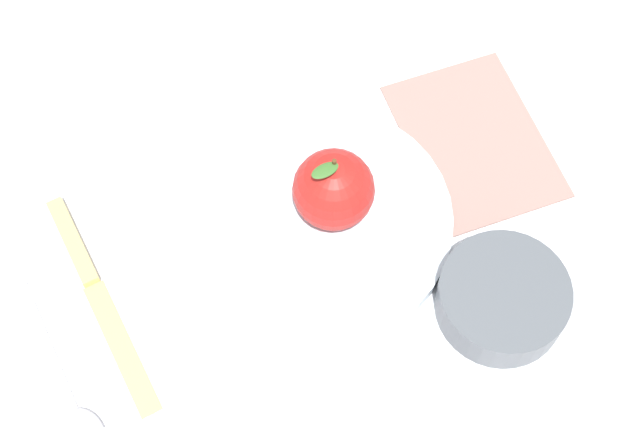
# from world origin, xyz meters

# --- Properties ---
(ground_plane) EXTENTS (2.40, 2.40, 0.00)m
(ground_plane) POSITION_xyz_m (0.00, 0.00, 0.00)
(ground_plane) COLOR silver
(dinner_plate) EXTENTS (0.23, 0.23, 0.02)m
(dinner_plate) POSITION_xyz_m (-0.05, 0.01, 0.01)
(dinner_plate) COLOR silver
(dinner_plate) RESTS_ON ground_plane
(apple) EXTENTS (0.07, 0.07, 0.08)m
(apple) POSITION_xyz_m (-0.06, 0.01, 0.05)
(apple) COLOR #B21E19
(apple) RESTS_ON dinner_plate
(side_bowl) EXTENTS (0.11, 0.11, 0.04)m
(side_bowl) POSITION_xyz_m (-0.10, 0.17, 0.02)
(side_bowl) COLOR #4C5156
(side_bowl) RESTS_ON ground_plane
(knife) EXTENTS (0.07, 0.21, 0.01)m
(knife) POSITION_xyz_m (0.13, -0.08, 0.00)
(knife) COLOR #D8B766
(knife) RESTS_ON ground_plane
(spoon) EXTENTS (0.07, 0.17, 0.01)m
(spoon) POSITION_xyz_m (0.21, 0.00, 0.01)
(spoon) COLOR silver
(spoon) RESTS_ON ground_plane
(linen_napkin) EXTENTS (0.17, 0.20, 0.00)m
(linen_napkin) POSITION_xyz_m (-0.21, 0.04, 0.00)
(linen_napkin) COLOR gray
(linen_napkin) RESTS_ON ground_plane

